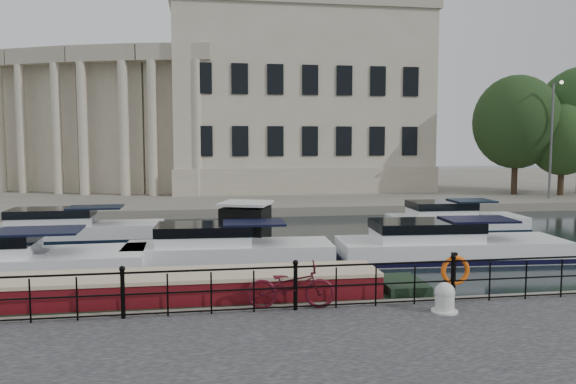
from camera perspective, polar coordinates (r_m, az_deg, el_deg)
The scene contains 11 objects.
ground_plane at distance 16.04m, azimuth -0.64°, elevation -11.42°, with size 160.00×160.00×0.00m, color black.
far_bank at distance 54.42m, azimuth -6.70°, elevation 0.67°, with size 120.00×42.00×0.55m, color #6B665B.
railing at distance 13.58m, azimuth 0.77°, elevation -9.26°, with size 24.14×0.14×1.22m.
civic_building at distance 49.98m, azimuth -7.73°, elevation 8.01°, with size 53.55×31.84×16.85m.
bicycle at distance 13.73m, azimuth 0.29°, elevation -9.49°, with size 0.74×2.13×1.12m, color #4F0E19.
mooring_bollard at distance 14.00m, azimuth 15.63°, elevation -10.34°, with size 0.63×0.63×0.71m.
life_ring_post at distance 14.84m, azimuth 16.61°, elevation -7.72°, with size 0.76×0.20×1.24m.
narrowboat at distance 15.10m, azimuth -13.04°, elevation -11.18°, with size 14.38×2.05×1.53m.
harbour_hut at distance 23.07m, azimuth -4.31°, elevation -3.86°, with size 3.25×2.99×2.16m.
cabin_cruisers at distance 22.86m, azimuth -4.66°, elevation -5.43°, with size 27.45×9.66×1.99m.
trees at distance 47.09m, azimuth 25.73°, elevation 6.15°, with size 12.13×7.19×9.70m.
Camera 1 is at (-2.26, -15.20, 4.61)m, focal length 35.00 mm.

